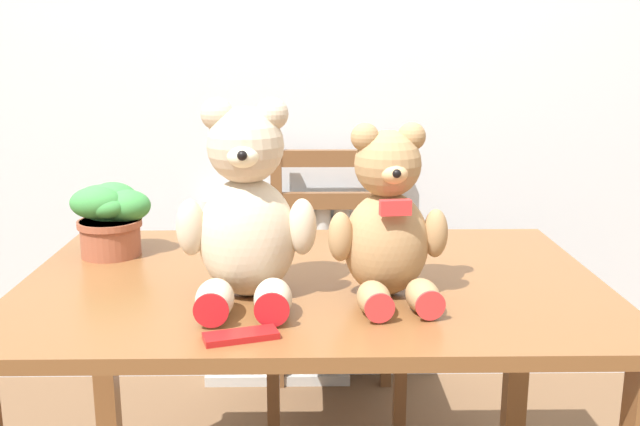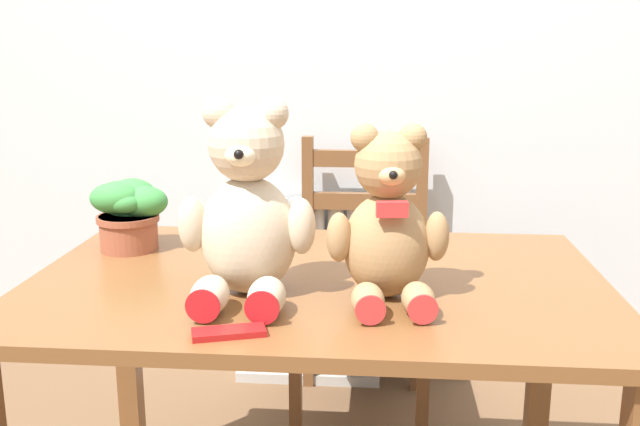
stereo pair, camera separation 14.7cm
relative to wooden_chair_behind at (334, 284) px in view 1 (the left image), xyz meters
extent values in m
cube|color=silver|center=(-0.08, 0.26, 0.83)|extent=(8.00, 0.04, 2.60)
cylinder|color=beige|center=(-0.46, 0.19, -0.10)|extent=(0.06, 0.06, 0.73)
cylinder|color=beige|center=(-0.39, 0.19, -0.10)|extent=(0.06, 0.06, 0.73)
cylinder|color=beige|center=(-0.32, 0.19, -0.10)|extent=(0.06, 0.06, 0.73)
cylinder|color=beige|center=(-0.25, 0.19, -0.10)|extent=(0.06, 0.06, 0.73)
cylinder|color=beige|center=(-0.18, 0.19, -0.10)|extent=(0.06, 0.06, 0.73)
cylinder|color=beige|center=(-0.11, 0.19, -0.10)|extent=(0.06, 0.06, 0.73)
cylinder|color=beige|center=(-0.04, 0.19, -0.10)|extent=(0.06, 0.06, 0.73)
cylinder|color=beige|center=(0.03, 0.19, -0.10)|extent=(0.06, 0.06, 0.73)
cube|color=beige|center=(-0.21, 0.19, -0.45)|extent=(0.56, 0.10, 0.04)
cube|color=brown|center=(-0.08, -0.85, 0.29)|extent=(1.30, 0.86, 0.03)
cube|color=brown|center=(-0.68, -0.47, -0.10)|extent=(0.06, 0.06, 0.75)
cube|color=brown|center=(0.52, -0.47, -0.10)|extent=(0.06, 0.06, 0.75)
cube|color=brown|center=(0.00, -0.05, -0.03)|extent=(0.45, 0.45, 0.03)
cube|color=brown|center=(0.21, -0.26, -0.26)|extent=(0.04, 0.04, 0.42)
cube|color=brown|center=(-0.21, -0.26, -0.26)|extent=(0.04, 0.04, 0.42)
cube|color=brown|center=(0.21, 0.15, 0.02)|extent=(0.04, 0.04, 0.97)
cube|color=brown|center=(-0.21, 0.15, 0.02)|extent=(0.04, 0.04, 0.97)
cube|color=brown|center=(0.00, 0.15, 0.43)|extent=(0.37, 0.03, 0.06)
cube|color=brown|center=(0.00, 0.15, 0.27)|extent=(0.37, 0.03, 0.06)
ellipsoid|color=beige|center=(-0.22, -0.96, 0.43)|extent=(0.21, 0.18, 0.25)
sphere|color=beige|center=(-0.22, -0.96, 0.63)|extent=(0.16, 0.16, 0.16)
sphere|color=beige|center=(-0.16, -0.96, 0.69)|extent=(0.07, 0.07, 0.07)
sphere|color=beige|center=(-0.27, -0.96, 0.69)|extent=(0.07, 0.07, 0.07)
ellipsoid|color=white|center=(-0.22, -1.02, 0.61)|extent=(0.07, 0.06, 0.05)
sphere|color=black|center=(-0.22, -1.05, 0.62)|extent=(0.02, 0.02, 0.02)
ellipsoid|color=beige|center=(-0.10, -0.98, 0.46)|extent=(0.06, 0.06, 0.12)
ellipsoid|color=beige|center=(-0.33, -0.98, 0.46)|extent=(0.06, 0.06, 0.12)
ellipsoid|color=beige|center=(-0.16, -1.09, 0.35)|extent=(0.08, 0.13, 0.07)
cylinder|color=red|center=(-0.16, -1.15, 0.35)|extent=(0.07, 0.01, 0.07)
ellipsoid|color=beige|center=(-0.27, -1.09, 0.35)|extent=(0.08, 0.13, 0.07)
cylinder|color=red|center=(-0.27, -1.15, 0.35)|extent=(0.07, 0.01, 0.07)
ellipsoid|color=tan|center=(0.07, -0.96, 0.42)|extent=(0.20, 0.17, 0.22)
sphere|color=tan|center=(0.07, -0.96, 0.59)|extent=(0.14, 0.14, 0.14)
sphere|color=tan|center=(0.12, -0.95, 0.64)|extent=(0.06, 0.06, 0.06)
sphere|color=tan|center=(0.02, -0.96, 0.64)|extent=(0.06, 0.06, 0.06)
ellipsoid|color=#E5B279|center=(0.08, -1.01, 0.58)|extent=(0.06, 0.06, 0.04)
sphere|color=black|center=(0.08, -1.03, 0.58)|extent=(0.02, 0.02, 0.02)
ellipsoid|color=tan|center=(0.17, -0.97, 0.44)|extent=(0.06, 0.06, 0.10)
ellipsoid|color=tan|center=(-0.02, -0.99, 0.44)|extent=(0.06, 0.06, 0.10)
ellipsoid|color=tan|center=(0.14, -1.07, 0.34)|extent=(0.08, 0.12, 0.07)
cylinder|color=red|center=(0.14, -1.12, 0.34)|extent=(0.06, 0.01, 0.06)
ellipsoid|color=tan|center=(0.04, -1.08, 0.34)|extent=(0.08, 0.12, 0.07)
cylinder|color=red|center=(0.04, -1.13, 0.34)|extent=(0.06, 0.01, 0.06)
cube|color=red|center=(0.08, -1.03, 0.51)|extent=(0.06, 0.03, 0.03)
cylinder|color=#9E5138|center=(-0.59, -0.66, 0.35)|extent=(0.15, 0.15, 0.09)
cylinder|color=#9E5138|center=(-0.59, -0.66, 0.39)|extent=(0.16, 0.16, 0.02)
ellipsoid|color=#3D8E42|center=(-0.55, -0.65, 0.43)|extent=(0.13, 0.11, 0.08)
ellipsoid|color=#3D8E42|center=(-0.58, -0.63, 0.43)|extent=(0.14, 0.12, 0.12)
ellipsoid|color=#3D8E42|center=(-0.62, -0.63, 0.44)|extent=(0.12, 0.09, 0.08)
ellipsoid|color=#3D8E42|center=(-0.61, -0.68, 0.45)|extent=(0.13, 0.09, 0.08)
ellipsoid|color=#3D8E42|center=(-0.58, -0.69, 0.44)|extent=(0.08, 0.07, 0.05)
cube|color=red|center=(-0.21, -1.20, 0.31)|extent=(0.14, 0.09, 0.01)
camera|label=1|loc=(-0.09, -2.39, 0.82)|focal=40.00mm
camera|label=2|loc=(0.06, -2.39, 0.82)|focal=40.00mm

